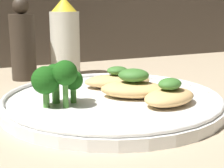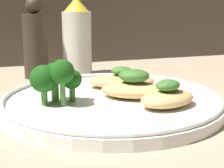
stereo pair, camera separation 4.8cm
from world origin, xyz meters
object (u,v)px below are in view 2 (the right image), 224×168
object	(u,v)px
pepper_grinder	(35,43)
plate	(112,101)
broccoli_bunch	(55,77)
sauce_bottle	(77,38)

from	to	relation	value
pepper_grinder	plate	bearing A→B (deg)	-72.58
plate	pepper_grinder	bearing A→B (deg)	107.42
broccoli_bunch	sauce_bottle	size ratio (longest dim) A/B	0.44
plate	sauce_bottle	size ratio (longest dim) A/B	1.97
plate	broccoli_bunch	bearing A→B (deg)	-176.30
plate	pepper_grinder	size ratio (longest dim) A/B	1.99
broccoli_bunch	pepper_grinder	world-z (taller)	pepper_grinder
broccoli_bunch	pepper_grinder	bearing A→B (deg)	89.15
plate	sauce_bottle	xyz separation A→B (cm)	(0.78, 24.10, 6.50)
broccoli_bunch	sauce_bottle	world-z (taller)	sauce_bottle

